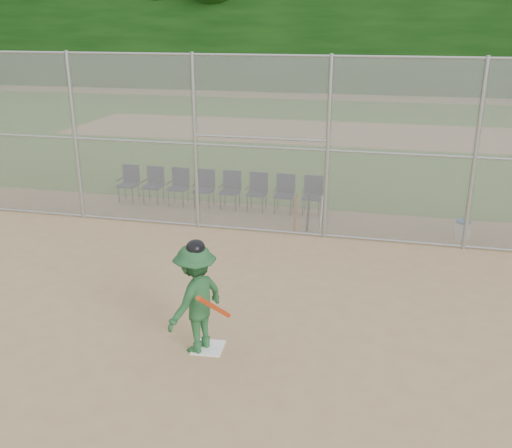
% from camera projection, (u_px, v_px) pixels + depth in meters
% --- Properties ---
extents(ground, '(100.00, 100.00, 0.00)m').
position_uv_depth(ground, '(218.00, 347.00, 8.54)').
color(ground, tan).
rests_on(ground, ground).
extents(grass_strip, '(100.00, 100.00, 0.00)m').
position_uv_depth(grass_strip, '(336.00, 133.00, 25.05)').
color(grass_strip, '#34621D').
rests_on(grass_strip, ground).
extents(dirt_patch_far, '(24.00, 24.00, 0.00)m').
position_uv_depth(dirt_patch_far, '(336.00, 133.00, 25.05)').
color(dirt_patch_far, tan).
rests_on(dirt_patch_far, ground).
extents(backstop_fence, '(16.09, 0.09, 4.00)m').
position_uv_depth(backstop_fence, '(282.00, 145.00, 12.43)').
color(backstop_fence, gray).
rests_on(backstop_fence, ground).
extents(treeline, '(81.00, 60.00, 11.00)m').
position_uv_depth(treeline, '(347.00, 0.00, 25.05)').
color(treeline, black).
rests_on(treeline, ground).
extents(home_plate, '(0.47, 0.47, 0.02)m').
position_uv_depth(home_plate, '(208.00, 347.00, 8.52)').
color(home_plate, white).
rests_on(home_plate, ground).
extents(batter_at_plate, '(1.04, 1.35, 1.75)m').
position_uv_depth(batter_at_plate, '(196.00, 298.00, 8.22)').
color(batter_at_plate, '#205129').
rests_on(batter_at_plate, ground).
extents(water_cooler, '(0.33, 0.33, 0.42)m').
position_uv_depth(water_cooler, '(463.00, 229.00, 12.79)').
color(water_cooler, white).
rests_on(water_cooler, ground).
extents(spare_bats, '(0.66, 0.37, 0.83)m').
position_uv_depth(spare_bats, '(308.00, 213.00, 13.24)').
color(spare_bats, '#D84C14').
rests_on(spare_bats, ground).
extents(chair_0, '(0.54, 0.52, 0.96)m').
position_uv_depth(chair_0, '(128.00, 184.00, 15.36)').
color(chair_0, '#10193D').
rests_on(chair_0, ground).
extents(chair_1, '(0.54, 0.52, 0.96)m').
position_uv_depth(chair_1, '(153.00, 186.00, 15.21)').
color(chair_1, '#10193D').
rests_on(chair_1, ground).
extents(chair_2, '(0.54, 0.52, 0.96)m').
position_uv_depth(chair_2, '(178.00, 187.00, 15.05)').
color(chair_2, '#10193D').
rests_on(chair_2, ground).
extents(chair_3, '(0.54, 0.52, 0.96)m').
position_uv_depth(chair_3, '(204.00, 189.00, 14.90)').
color(chair_3, '#10193D').
rests_on(chair_3, ground).
extents(chair_4, '(0.54, 0.52, 0.96)m').
position_uv_depth(chair_4, '(230.00, 191.00, 14.75)').
color(chair_4, '#10193D').
rests_on(chair_4, ground).
extents(chair_5, '(0.54, 0.52, 0.96)m').
position_uv_depth(chair_5, '(257.00, 193.00, 14.59)').
color(chair_5, '#10193D').
rests_on(chair_5, ground).
extents(chair_6, '(0.54, 0.52, 0.96)m').
position_uv_depth(chair_6, '(284.00, 194.00, 14.44)').
color(chair_6, '#10193D').
rests_on(chair_6, ground).
extents(chair_7, '(0.54, 0.52, 0.96)m').
position_uv_depth(chair_7, '(312.00, 196.00, 14.28)').
color(chair_7, '#10193D').
rests_on(chair_7, ground).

